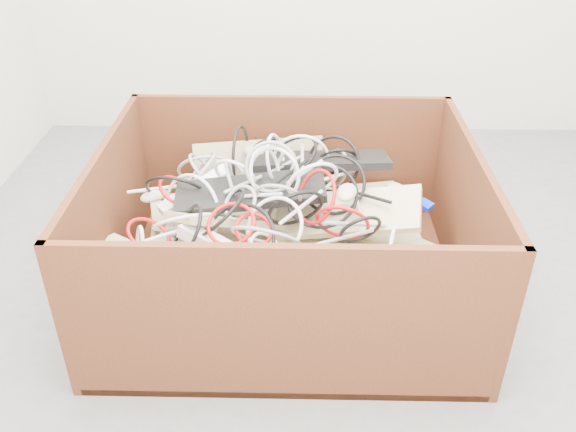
{
  "coord_description": "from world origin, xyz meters",
  "views": [
    {
      "loc": [
        -0.08,
        -1.71,
        1.42
      ],
      "look_at": [
        -0.12,
        0.08,
        0.3
      ],
      "focal_mm": 38.13,
      "sensor_mm": 36.0,
      "label": 1
    }
  ],
  "objects_px": {
    "power_strip_left": "(195,191)",
    "vga_plug": "(425,205)",
    "cardboard_box": "(283,257)",
    "power_strip_right": "(220,247)"
  },
  "relations": [
    {
      "from": "power_strip_right",
      "to": "vga_plug",
      "type": "height_order",
      "value": "power_strip_right"
    },
    {
      "from": "power_strip_right",
      "to": "power_strip_left",
      "type": "bearing_deg",
      "value": 140.13
    },
    {
      "from": "power_strip_left",
      "to": "power_strip_right",
      "type": "bearing_deg",
      "value": -107.67
    },
    {
      "from": "power_strip_right",
      "to": "vga_plug",
      "type": "xyz_separation_m",
      "value": [
        0.67,
        0.25,
        0.01
      ]
    },
    {
      "from": "power_strip_left",
      "to": "power_strip_right",
      "type": "xyz_separation_m",
      "value": [
        0.12,
        -0.31,
        -0.02
      ]
    },
    {
      "from": "power_strip_left",
      "to": "vga_plug",
      "type": "xyz_separation_m",
      "value": [
        0.79,
        -0.05,
        -0.01
      ]
    },
    {
      "from": "cardboard_box",
      "to": "power_strip_right",
      "type": "xyz_separation_m",
      "value": [
        -0.18,
        -0.24,
        0.21
      ]
    },
    {
      "from": "cardboard_box",
      "to": "power_strip_left",
      "type": "distance_m",
      "value": 0.39
    },
    {
      "from": "cardboard_box",
      "to": "power_strip_right",
      "type": "height_order",
      "value": "cardboard_box"
    },
    {
      "from": "cardboard_box",
      "to": "power_strip_right",
      "type": "bearing_deg",
      "value": -127.13
    }
  ]
}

